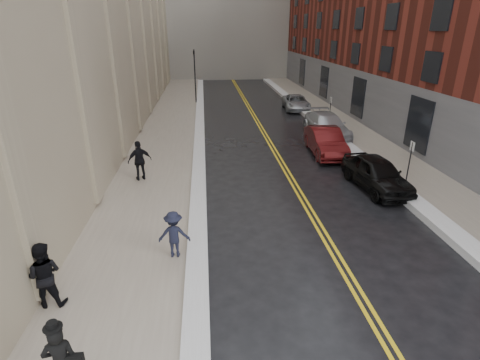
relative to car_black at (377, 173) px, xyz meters
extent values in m
plane|color=black|center=(-6.23, -7.79, -0.77)|extent=(160.00, 160.00, 0.00)
cube|color=gray|center=(-10.73, 8.21, -0.70)|extent=(4.00, 64.00, 0.15)
cube|color=gray|center=(2.77, 8.21, -0.70)|extent=(3.00, 64.00, 0.15)
cube|color=gold|center=(-3.85, 8.21, -0.77)|extent=(0.12, 64.00, 0.01)
cube|color=gold|center=(-3.61, 8.21, -0.77)|extent=(0.12, 64.00, 0.01)
cube|color=white|center=(-8.43, 8.21, -0.64)|extent=(0.70, 60.80, 0.26)
cube|color=white|center=(0.92, 8.21, -0.62)|extent=(0.85, 60.80, 0.30)
cube|color=maroon|center=(11.27, 15.21, 8.23)|extent=(14.00, 50.00, 18.00)
cylinder|color=black|center=(-8.83, 22.21, 1.83)|extent=(0.12, 0.12, 5.20)
imported|color=black|center=(-8.83, 22.21, 3.83)|extent=(0.18, 0.15, 0.90)
cylinder|color=black|center=(1.67, 0.21, 0.33)|extent=(0.06, 0.06, 2.20)
cube|color=white|center=(1.67, 0.21, 1.23)|extent=(0.02, 0.35, 0.45)
cylinder|color=black|center=(1.67, 12.21, 0.33)|extent=(0.06, 0.06, 2.20)
cube|color=white|center=(1.67, 12.21, 1.23)|extent=(0.02, 0.35, 0.45)
imported|color=black|center=(0.00, 0.00, 0.00)|extent=(2.25, 4.69, 1.54)
imported|color=#4C0D0E|center=(-0.81, 5.35, 0.02)|extent=(1.90, 4.90, 1.59)
imported|color=#B5B8BD|center=(0.42, 9.07, 0.04)|extent=(2.34, 5.62, 1.62)
imported|color=#A5A8AD|center=(0.50, 18.54, -0.11)|extent=(2.57, 4.91, 1.32)
imported|color=black|center=(-12.43, -7.11, 0.33)|extent=(0.94, 0.74, 1.90)
imported|color=black|center=(-9.16, -5.08, 0.18)|extent=(1.06, 0.63, 1.61)
imported|color=black|center=(-11.27, 1.86, 0.37)|extent=(1.26, 0.88, 1.98)
camera|label=1|loc=(-8.02, -15.82, 6.45)|focal=28.00mm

